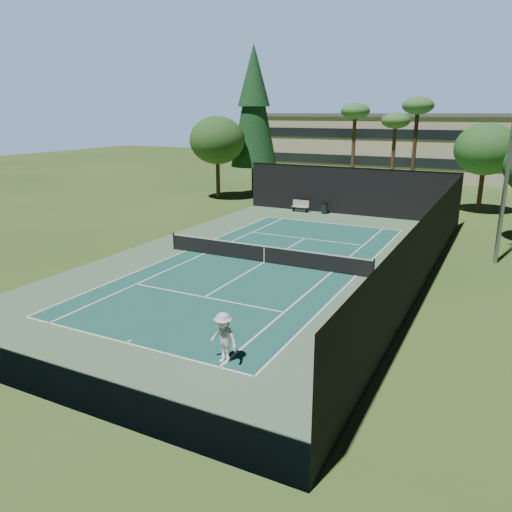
{
  "coord_description": "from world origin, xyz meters",
  "views": [
    {
      "loc": [
        12.22,
        -24.99,
        8.43
      ],
      "look_at": [
        1.0,
        -3.0,
        1.3
      ],
      "focal_mm": 35.0,
      "sensor_mm": 36.0,
      "label": 1
    }
  ],
  "objects_px": {
    "tennis_ball_c": "(286,252)",
    "tennis_ball_d": "(217,238)",
    "tennis_net": "(264,253)",
    "player": "(224,338)",
    "tennis_ball_a": "(83,306)",
    "trash_bin": "(325,208)",
    "tennis_ball_b": "(259,258)",
    "park_bench": "(300,206)"
  },
  "relations": [
    {
      "from": "tennis_ball_c",
      "to": "tennis_ball_b",
      "type": "bearing_deg",
      "value": -114.31
    },
    {
      "from": "tennis_net",
      "to": "park_bench",
      "type": "bearing_deg",
      "value": 104.5
    },
    {
      "from": "tennis_net",
      "to": "player",
      "type": "bearing_deg",
      "value": -70.48
    },
    {
      "from": "park_bench",
      "to": "trash_bin",
      "type": "bearing_deg",
      "value": 2.2
    },
    {
      "from": "tennis_ball_a",
      "to": "park_bench",
      "type": "relative_size",
      "value": 0.04
    },
    {
      "from": "tennis_ball_b",
      "to": "trash_bin",
      "type": "distance_m",
      "value": 14.88
    },
    {
      "from": "tennis_ball_b",
      "to": "tennis_ball_a",
      "type": "bearing_deg",
      "value": -108.86
    },
    {
      "from": "tennis_net",
      "to": "trash_bin",
      "type": "bearing_deg",
      "value": 96.51
    },
    {
      "from": "trash_bin",
      "to": "tennis_ball_a",
      "type": "bearing_deg",
      "value": -95.53
    },
    {
      "from": "tennis_ball_d",
      "to": "park_bench",
      "type": "height_order",
      "value": "park_bench"
    },
    {
      "from": "player",
      "to": "trash_bin",
      "type": "distance_m",
      "value": 27.5
    },
    {
      "from": "tennis_ball_d",
      "to": "trash_bin",
      "type": "xyz_separation_m",
      "value": [
        3.74,
        11.69,
        0.44
      ]
    },
    {
      "from": "tennis_net",
      "to": "tennis_ball_d",
      "type": "xyz_separation_m",
      "value": [
        -5.49,
        3.72,
        -0.52
      ]
    },
    {
      "from": "player",
      "to": "tennis_ball_b",
      "type": "xyz_separation_m",
      "value": [
        -4.69,
        12.04,
        -0.9
      ]
    },
    {
      "from": "player",
      "to": "tennis_ball_b",
      "type": "relative_size",
      "value": 27.84
    },
    {
      "from": "tennis_net",
      "to": "player",
      "type": "relative_size",
      "value": 6.93
    },
    {
      "from": "tennis_ball_a",
      "to": "trash_bin",
      "type": "relative_size",
      "value": 0.07
    },
    {
      "from": "player",
      "to": "tennis_ball_b",
      "type": "distance_m",
      "value": 12.95
    },
    {
      "from": "tennis_ball_b",
      "to": "tennis_ball_d",
      "type": "xyz_separation_m",
      "value": [
        -4.87,
        3.14,
        0.0
      ]
    },
    {
      "from": "park_bench",
      "to": "tennis_net",
      "type": "bearing_deg",
      "value": -75.5
    },
    {
      "from": "player",
      "to": "tennis_ball_d",
      "type": "relative_size",
      "value": 24.26
    },
    {
      "from": "tennis_net",
      "to": "park_bench",
      "type": "height_order",
      "value": "tennis_net"
    },
    {
      "from": "tennis_ball_c",
      "to": "tennis_ball_d",
      "type": "xyz_separation_m",
      "value": [
        -5.78,
        1.13,
        0.0
      ]
    },
    {
      "from": "tennis_ball_a",
      "to": "tennis_ball_d",
      "type": "relative_size",
      "value": 0.88
    },
    {
      "from": "tennis_ball_b",
      "to": "park_bench",
      "type": "xyz_separation_m",
      "value": [
        -3.34,
        14.74,
        0.51
      ]
    },
    {
      "from": "tennis_ball_c",
      "to": "tennis_ball_d",
      "type": "relative_size",
      "value": 0.93
    },
    {
      "from": "tennis_net",
      "to": "trash_bin",
      "type": "xyz_separation_m",
      "value": [
        -1.76,
        15.41,
        -0.08
      ]
    },
    {
      "from": "player",
      "to": "tennis_ball_b",
      "type": "height_order",
      "value": "player"
    },
    {
      "from": "tennis_net",
      "to": "tennis_ball_b",
      "type": "relative_size",
      "value": 192.97
    },
    {
      "from": "tennis_ball_a",
      "to": "player",
      "type": "bearing_deg",
      "value": -10.6
    },
    {
      "from": "tennis_ball_d",
      "to": "park_bench",
      "type": "bearing_deg",
      "value": 82.48
    },
    {
      "from": "player",
      "to": "tennis_ball_d",
      "type": "distance_m",
      "value": 17.96
    },
    {
      "from": "tennis_ball_c",
      "to": "trash_bin",
      "type": "distance_m",
      "value": 12.99
    },
    {
      "from": "trash_bin",
      "to": "tennis_ball_d",
      "type": "bearing_deg",
      "value": -107.73
    },
    {
      "from": "tennis_ball_b",
      "to": "tennis_ball_d",
      "type": "bearing_deg",
      "value": 147.16
    },
    {
      "from": "trash_bin",
      "to": "tennis_ball_c",
      "type": "bearing_deg",
      "value": -80.95
    },
    {
      "from": "tennis_ball_d",
      "to": "trash_bin",
      "type": "relative_size",
      "value": 0.08
    },
    {
      "from": "park_bench",
      "to": "trash_bin",
      "type": "height_order",
      "value": "park_bench"
    },
    {
      "from": "player",
      "to": "tennis_ball_c",
      "type": "height_order",
      "value": "player"
    },
    {
      "from": "tennis_ball_a",
      "to": "tennis_ball_c",
      "type": "relative_size",
      "value": 0.95
    },
    {
      "from": "tennis_ball_a",
      "to": "trash_bin",
      "type": "xyz_separation_m",
      "value": [
        2.45,
        25.32,
        0.44
      ]
    },
    {
      "from": "tennis_ball_a",
      "to": "tennis_ball_d",
      "type": "height_order",
      "value": "tennis_ball_d"
    }
  ]
}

